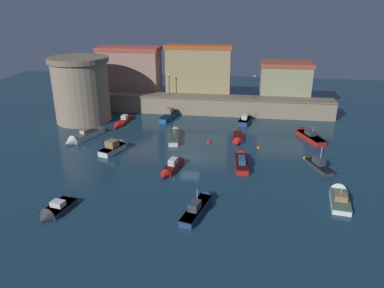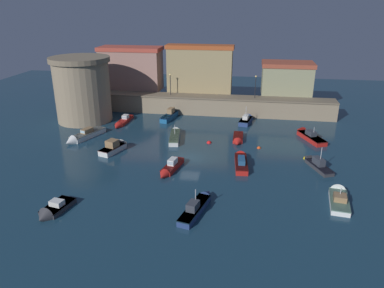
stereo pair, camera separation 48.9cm
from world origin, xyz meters
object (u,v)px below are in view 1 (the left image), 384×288
at_px(fortress_tower, 81,89).
at_px(mooring_buoy_1, 306,158).
at_px(moored_boat_6, 241,160).
at_px(moored_boat_9, 237,139).
at_px(moored_boat_11, 170,168).
at_px(moored_boat_2, 170,114).
at_px(mooring_buoy_0, 209,143).
at_px(moored_boat_10, 307,135).
at_px(moored_boat_3, 199,205).
at_px(moored_boat_0, 53,212).
at_px(quay_lamp_0, 169,81).
at_px(moored_boat_13, 82,136).
at_px(moored_boat_8, 116,147).
at_px(moored_boat_7, 121,122).
at_px(moored_boat_4, 315,163).
at_px(mooring_buoy_2, 259,148).
at_px(quay_lamp_1, 254,83).
at_px(moored_boat_5, 339,196).
at_px(moored_boat_12, 175,135).
at_px(moored_boat_1, 246,119).

distance_m(fortress_tower, mooring_buoy_1, 37.09).
relative_size(moored_boat_6, moored_boat_9, 1.37).
relative_size(moored_boat_11, mooring_buoy_1, 8.49).
distance_m(moored_boat_2, mooring_buoy_0, 13.83).
xyz_separation_m(fortress_tower, moored_boat_10, (36.20, -3.11, -4.93)).
bearing_deg(moored_boat_6, moored_boat_3, 157.40).
xyz_separation_m(fortress_tower, moored_boat_6, (26.71, -14.00, -4.91)).
distance_m(moored_boat_0, moored_boat_10, 36.91).
distance_m(moored_boat_11, mooring_buoy_1, 17.71).
relative_size(quay_lamp_0, moored_boat_3, 0.53).
bearing_deg(mooring_buoy_1, moored_boat_11, -159.03).
bearing_deg(moored_boat_0, moored_boat_13, -152.40).
relative_size(moored_boat_2, moored_boat_8, 1.38).
xyz_separation_m(fortress_tower, moored_boat_7, (6.84, -1.02, -5.06)).
bearing_deg(moored_boat_4, mooring_buoy_2, 32.28).
bearing_deg(fortress_tower, moored_boat_6, -27.66).
xyz_separation_m(moored_boat_4, moored_boat_8, (-25.97, 1.09, 0.15)).
height_order(quay_lamp_0, quay_lamp_1, quay_lamp_1).
distance_m(moored_boat_11, mooring_buoy_0, 10.55).
relative_size(mooring_buoy_1, mooring_buoy_2, 1.27).
height_order(moored_boat_13, mooring_buoy_0, moored_boat_13).
relative_size(moored_boat_0, mooring_buoy_0, 6.79).
bearing_deg(quay_lamp_1, moored_boat_4, -69.74).
distance_m(moored_boat_5, moored_boat_8, 28.56).
bearing_deg(moored_boat_9, moored_boat_5, 35.41).
bearing_deg(mooring_buoy_2, moored_boat_3, -109.76).
height_order(fortress_tower, moored_boat_12, fortress_tower).
bearing_deg(moored_boat_9, moored_boat_0, -36.98).
relative_size(moored_boat_4, mooring_buoy_0, 8.63).
xyz_separation_m(moored_boat_2, moored_boat_7, (-7.25, -4.84, -0.24)).
xyz_separation_m(moored_boat_8, moored_boat_9, (16.23, 6.08, -0.24)).
bearing_deg(moored_boat_2, moored_boat_0, -179.07).
relative_size(moored_boat_2, moored_boat_10, 1.06).
distance_m(moored_boat_9, moored_boat_12, 9.29).
bearing_deg(mooring_buoy_1, mooring_buoy_2, 155.68).
distance_m(moored_boat_1, moored_boat_13, 26.39).
bearing_deg(moored_boat_9, fortress_tower, -103.29).
bearing_deg(moored_boat_10, mooring_buoy_0, 84.09).
xyz_separation_m(moored_boat_7, mooring_buoy_0, (15.15, -6.51, -0.30)).
xyz_separation_m(fortress_tower, moored_boat_8, (9.80, -12.20, -4.81)).
bearing_deg(mooring_buoy_2, fortress_tower, 163.81).
xyz_separation_m(moored_boat_8, mooring_buoy_0, (12.20, 4.68, -0.55)).
height_order(moored_boat_4, moored_boat_10, moored_boat_4).
distance_m(moored_boat_13, mooring_buoy_1, 31.54).
bearing_deg(moored_boat_5, quay_lamp_1, 24.48).
relative_size(fortress_tower, moored_boat_1, 1.98).
bearing_deg(mooring_buoy_0, moored_boat_9, 19.18).
height_order(fortress_tower, moored_boat_4, fortress_tower).
distance_m(quay_lamp_0, moored_boat_8, 20.23).
bearing_deg(moored_boat_1, moored_boat_2, 98.34).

